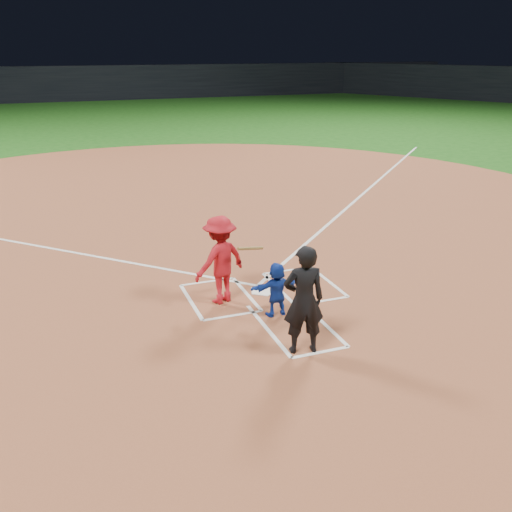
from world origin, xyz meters
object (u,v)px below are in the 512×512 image
object	(u,v)px
umpire	(304,300)
batter_at_plate	(220,260)
home_plate	(263,291)
catcher	(277,289)

from	to	relation	value
umpire	batter_at_plate	xyz separation A→B (m)	(-0.72, 2.46, -0.05)
home_plate	umpire	distance (m)	2.82
home_plate	catcher	xyz separation A→B (m)	(-0.16, -1.16, 0.54)
home_plate	catcher	distance (m)	1.29
batter_at_plate	home_plate	bearing A→B (deg)	9.97
home_plate	batter_at_plate	bearing A→B (deg)	9.97
catcher	umpire	distance (m)	1.54
home_plate	catcher	bearing A→B (deg)	82.36
catcher	batter_at_plate	size ratio (longest dim) A/B	0.59
catcher	umpire	bearing A→B (deg)	82.74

